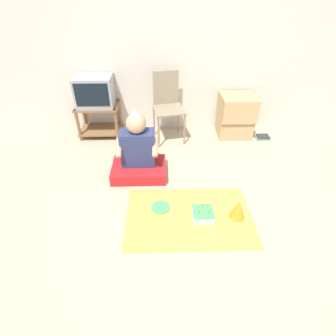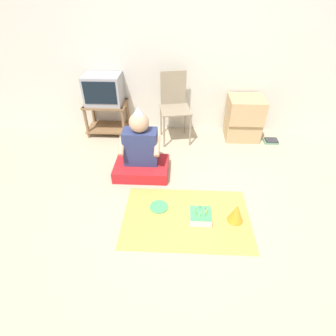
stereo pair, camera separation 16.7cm
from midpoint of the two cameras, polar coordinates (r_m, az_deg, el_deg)
name	(u,v)px [view 2 (the right image)]	position (r m, az deg, el deg)	size (l,w,h in m)	color
ground_plane	(183,225)	(2.62, 5.09, -12.22)	(16.00, 16.00, 0.00)	tan
wall_back	(186,40)	(3.86, 5.41, 25.93)	(6.40, 0.06, 2.55)	beige
tv_stand	(107,115)	(4.06, -11.91, 11.13)	(0.61, 0.41, 0.48)	olive
tv	(103,89)	(3.92, -12.64, 16.38)	(0.51, 0.40, 0.40)	#99999E
folding_chair	(174,102)	(3.75, 2.72, 14.07)	(0.48, 0.48, 0.94)	gray
cardboard_box_stack	(244,118)	(4.00, 17.35, 10.38)	(0.48, 0.46, 0.61)	tan
book_pile	(271,141)	(4.15, 22.59, 5.45)	(0.20, 0.14, 0.05)	#60936B
person_seated	(141,153)	(3.10, -4.39, 3.14)	(0.64, 0.46, 0.85)	red
party_cloth	(186,217)	(2.68, 5.83, -10.72)	(1.27, 0.84, 0.01)	#EFA84C
birthday_cake	(200,216)	(2.65, 8.90, -10.33)	(0.21, 0.21, 0.15)	white
party_hat_blue	(236,213)	(2.68, 16.42, -9.40)	(0.16, 0.16, 0.20)	gold
paper_plate	(159,207)	(2.77, -0.23, -8.46)	(0.20, 0.20, 0.01)	#4CB266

